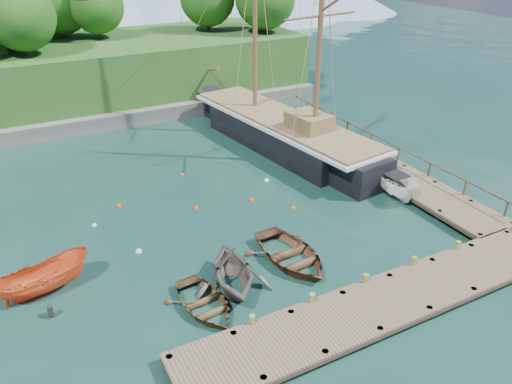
% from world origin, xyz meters
% --- Properties ---
extents(ground, '(160.00, 160.00, 0.00)m').
position_xyz_m(ground, '(0.00, 0.00, 0.00)').
color(ground, '#14322A').
rests_on(ground, ground).
extents(dock_near, '(20.00, 3.20, 1.10)m').
position_xyz_m(dock_near, '(2.00, -6.50, 0.43)').
color(dock_near, '#4D3B2C').
rests_on(dock_near, ground).
extents(dock_east, '(3.20, 24.00, 1.10)m').
position_xyz_m(dock_east, '(11.50, 7.00, 0.43)').
color(dock_east, '#4D3B2C').
rests_on(dock_east, ground).
extents(bollard_0, '(0.26, 0.26, 0.45)m').
position_xyz_m(bollard_0, '(-4.00, -5.10, 0.00)').
color(bollard_0, olive).
rests_on(bollard_0, ground).
extents(bollard_1, '(0.26, 0.26, 0.45)m').
position_xyz_m(bollard_1, '(-1.00, -5.10, 0.00)').
color(bollard_1, olive).
rests_on(bollard_1, ground).
extents(bollard_2, '(0.26, 0.26, 0.45)m').
position_xyz_m(bollard_2, '(2.00, -5.10, 0.00)').
color(bollard_2, olive).
rests_on(bollard_2, ground).
extents(bollard_3, '(0.26, 0.26, 0.45)m').
position_xyz_m(bollard_3, '(5.00, -5.10, 0.00)').
color(bollard_3, olive).
rests_on(bollard_3, ground).
extents(bollard_4, '(0.26, 0.26, 0.45)m').
position_xyz_m(bollard_4, '(8.00, -5.10, 0.00)').
color(bollard_4, olive).
rests_on(bollard_4, ground).
extents(rowboat_0, '(3.26, 4.31, 0.84)m').
position_xyz_m(rowboat_0, '(-5.17, -2.63, 0.00)').
color(rowboat_0, brown).
rests_on(rowboat_0, ground).
extents(rowboat_1, '(4.64, 5.09, 2.31)m').
position_xyz_m(rowboat_1, '(-3.39, -1.89, 0.00)').
color(rowboat_1, '#5A534A').
rests_on(rowboat_1, ground).
extents(rowboat_2, '(3.99, 5.37, 1.07)m').
position_xyz_m(rowboat_2, '(0.20, -1.32, 0.00)').
color(rowboat_2, '#553620').
rests_on(rowboat_2, ground).
extents(motorboat_orange, '(4.66, 2.60, 1.70)m').
position_xyz_m(motorboat_orange, '(-11.32, 2.04, 0.00)').
color(motorboat_orange, '#E35322').
rests_on(motorboat_orange, ground).
extents(cabin_boat_white, '(2.65, 4.99, 1.83)m').
position_xyz_m(cabin_boat_white, '(10.00, 2.01, 0.00)').
color(cabin_boat_white, white).
rests_on(cabin_boat_white, ground).
extents(schooner, '(7.20, 26.10, 18.92)m').
position_xyz_m(schooner, '(7.59, 12.15, 1.05)').
color(schooner, black).
rests_on(schooner, ground).
extents(mooring_buoy_0, '(0.36, 0.36, 0.36)m').
position_xyz_m(mooring_buoy_0, '(-6.57, 3.17, 0.00)').
color(mooring_buoy_0, silver).
rests_on(mooring_buoy_0, ground).
extents(mooring_buoy_1, '(0.31, 0.31, 0.31)m').
position_xyz_m(mooring_buoy_1, '(-2.08, 6.16, 0.00)').
color(mooring_buoy_1, '#FB3B00').
rests_on(mooring_buoy_1, ground).
extents(mooring_buoy_2, '(0.36, 0.36, 0.36)m').
position_xyz_m(mooring_buoy_2, '(1.37, 5.45, 0.00)').
color(mooring_buoy_2, red).
rests_on(mooring_buoy_2, ground).
extents(mooring_buoy_3, '(0.35, 0.35, 0.35)m').
position_xyz_m(mooring_buoy_3, '(3.62, 7.48, 0.00)').
color(mooring_buoy_3, white).
rests_on(mooring_buoy_3, ground).
extents(mooring_buoy_4, '(0.33, 0.33, 0.33)m').
position_xyz_m(mooring_buoy_4, '(-6.26, 8.64, 0.00)').
color(mooring_buoy_4, '#CE4309').
rests_on(mooring_buoy_4, ground).
extents(mooring_buoy_5, '(0.27, 0.27, 0.27)m').
position_xyz_m(mooring_buoy_5, '(-1.20, 11.03, 0.00)').
color(mooring_buoy_5, '#D75A00').
rests_on(mooring_buoy_5, ground).
extents(mooring_buoy_6, '(0.29, 0.29, 0.29)m').
position_xyz_m(mooring_buoy_6, '(-8.10, 7.02, 0.00)').
color(mooring_buoy_6, white).
rests_on(mooring_buoy_6, ground).
extents(mooring_buoy_7, '(0.31, 0.31, 0.31)m').
position_xyz_m(mooring_buoy_7, '(3.23, 3.37, 0.00)').
color(mooring_buoy_7, '#D45C0F').
rests_on(mooring_buoy_7, ground).
extents(distant_ridge, '(117.00, 40.00, 10.00)m').
position_xyz_m(distant_ridge, '(4.30, 70.00, 4.35)').
color(distant_ridge, '#728CA5').
rests_on(distant_ridge, ground).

